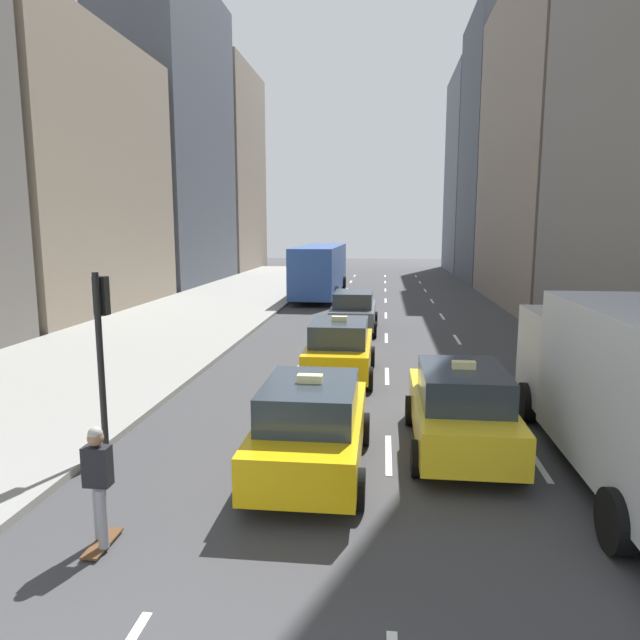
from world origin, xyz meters
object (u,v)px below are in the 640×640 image
taxi_third (461,408)px  skateboarder (98,481)px  city_bus (320,269)px  traffic_light_pole (101,336)px  taxi_second (312,425)px  sedan_black_near (354,311)px  taxi_lead (340,348)px

taxi_third → skateboarder: size_ratio=2.52×
city_bus → traffic_light_pole: 26.77m
taxi_second → sedan_black_near: 14.32m
traffic_light_pole → taxi_lead: bearing=58.8°
taxi_lead → taxi_second: 6.66m
taxi_third → traffic_light_pole: traffic_light_pole is taller
traffic_light_pole → city_bus: bearing=87.6°
city_bus → taxi_third: bearing=-77.6°
skateboarder → traffic_light_pole: traffic_light_pole is taller
traffic_light_pole → taxi_second: bearing=-2.0°
taxi_third → traffic_light_pole: 7.02m
taxi_lead → skateboarder: (-2.59, -9.44, 0.08)m
taxi_lead → sedan_black_near: bearing=90.0°
taxi_lead → taxi_second: size_ratio=1.00×
sedan_black_near → city_bus: city_bus is taller
taxi_third → city_bus: city_bus is taller
taxi_lead → city_bus: (-2.81, 20.22, 0.91)m
taxi_third → traffic_light_pole: size_ratio=1.22×
taxi_third → skateboarder: bearing=-142.8°
taxi_second → sedan_black_near: taxi_second is taller
skateboarder → sedan_black_near: bearing=81.4°
taxi_lead → sedan_black_near: size_ratio=0.98×
skateboarder → taxi_second: bearing=47.0°
skateboarder → taxi_lead: bearing=74.6°
taxi_lead → city_bus: size_ratio=0.38×
taxi_second → skateboarder: bearing=-133.0°
taxi_third → sedan_black_near: (-2.80, 13.00, 0.00)m
city_bus → taxi_lead: bearing=-82.1°
taxi_second → city_bus: 27.04m
taxi_second → sedan_black_near: size_ratio=0.98×
city_bus → skateboarder: bearing=-89.6°
taxi_third → traffic_light_pole: bearing=-170.1°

